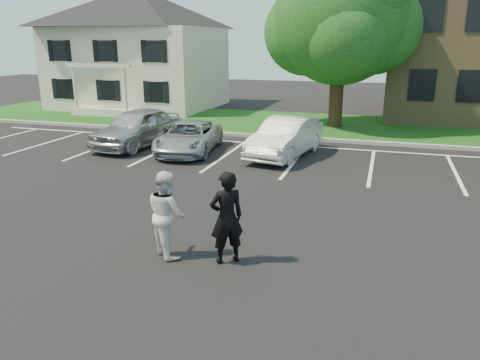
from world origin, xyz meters
name	(u,v)px	position (x,y,z in m)	size (l,w,h in m)	color
ground_plane	(227,246)	(0.00, 0.00, 0.00)	(90.00, 90.00, 0.00)	black
curb	(311,139)	(0.00, 12.00, 0.07)	(40.00, 0.30, 0.15)	gray
grass_strip	(323,125)	(0.00, 16.00, 0.04)	(44.00, 8.00, 0.08)	#1A4613
stall_lines	(335,158)	(1.40, 8.95, 0.01)	(34.00, 5.36, 0.01)	white
house	(139,49)	(-13.00, 19.97, 3.83)	(10.30, 9.22, 7.60)	beige
tree	(343,20)	(0.72, 15.74, 5.35)	(7.80, 7.20, 8.80)	black
man_black_suit	(227,218)	(0.24, -0.69, 0.96)	(0.70, 0.46, 1.93)	black
man_white_shirt	(167,214)	(-1.06, -0.73, 0.92)	(0.89, 0.69, 1.83)	silver
car_silver_west	(137,127)	(-6.98, 8.63, 0.82)	(1.93, 4.79, 1.63)	#B2B2B7
car_silver_minivan	(189,137)	(-4.42, 8.24, 0.62)	(2.04, 4.43, 1.23)	#ADB0B5
car_white_sedan	(286,137)	(-0.53, 8.70, 0.75)	(1.59, 4.55, 1.50)	silver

